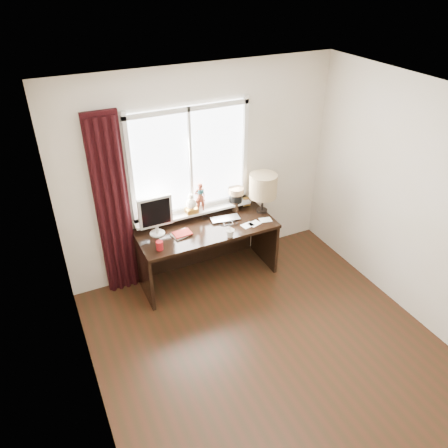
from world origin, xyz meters
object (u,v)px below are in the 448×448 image
red_cup (160,246)px  table_lamp (263,186)px  laptop (225,219)px  desk (204,240)px  monitor (156,214)px  mug (230,233)px

red_cup → table_lamp: size_ratio=0.20×
laptop → red_cup: red_cup is taller
table_lamp → desk: bearing=176.8°
table_lamp → red_cup: bearing=-170.4°
monitor → desk: bearing=-2.9°
table_lamp → laptop: bearing=178.4°
laptop → table_lamp: (0.52, -0.01, 0.35)m
table_lamp → mug: bearing=-150.9°
desk → table_lamp: (0.80, -0.04, 0.61)m
red_cup → monitor: bearing=76.6°
laptop → monitor: size_ratio=0.74×
mug → desk: 0.52m
laptop → red_cup: 0.98m
red_cup → desk: size_ratio=0.06×
desk → table_lamp: bearing=-3.2°
monitor → table_lamp: (1.39, -0.07, 0.09)m
red_cup → laptop: bearing=15.5°
mug → monitor: 0.89m
desk → table_lamp: size_ratio=3.27×
mug → monitor: (-0.75, 0.43, 0.23)m
mug → desk: bearing=112.9°
mug → red_cup: size_ratio=0.96×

